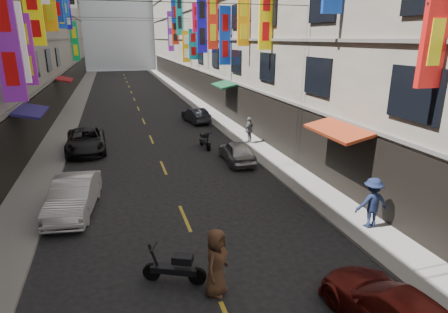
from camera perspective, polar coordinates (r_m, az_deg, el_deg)
sidewalk_left at (r=37.40m, az=-22.19°, el=6.40°), size 2.00×90.00×0.12m
sidewalk_right at (r=38.09m, az=-3.84°, el=7.84°), size 2.00×90.00×0.12m
building_row_right at (r=39.41m, az=5.05°, el=21.89°), size 10.14×90.00×19.00m
haze_block at (r=86.79m, az=-15.97°, el=19.94°), size 18.00×8.00×22.00m
shop_signage at (r=30.14m, az=-13.14°, el=22.12°), size 14.00×55.00×11.89m
street_awnings at (r=20.96m, az=-13.79°, el=7.52°), size 13.99×35.20×0.41m
lane_markings at (r=34.33m, az=-12.57°, el=6.29°), size 0.12×80.20×0.01m
scooter_crossing at (r=10.82m, az=-7.45°, el=-16.51°), size 1.68×0.91×1.14m
scooter_far_right at (r=23.07m, az=-2.95°, el=2.38°), size 0.50×1.80×1.14m
car_left_mid at (r=15.59m, az=-21.95°, el=-5.59°), size 1.98×4.32×1.37m
car_left_far at (r=23.74m, az=-20.31°, el=2.28°), size 2.37×4.85×1.33m
car_right_mid at (r=20.35m, az=1.99°, el=0.77°), size 1.54×3.57×1.20m
car_right_far at (r=30.21m, az=-4.34°, el=6.28°), size 1.80×3.70×1.17m
pedestrian_rnear at (r=14.05m, az=21.63°, el=-6.57°), size 1.21×0.68×1.82m
pedestrian_rfar at (r=23.75m, az=3.89°, el=4.06°), size 1.09×1.05×1.65m
pedestrian_crossing at (r=10.08m, az=-1.21°, el=-15.83°), size 1.05×1.10×1.86m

